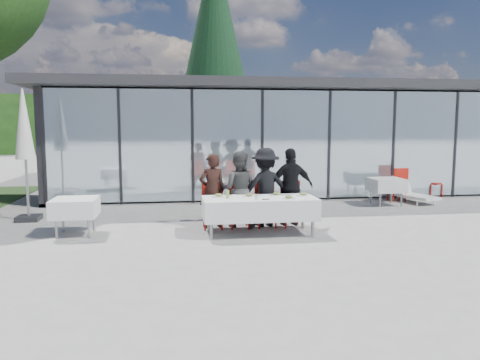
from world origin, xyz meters
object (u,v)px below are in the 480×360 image
(plate_d, at_px, (303,195))
(conifer_tree, at_px, (215,41))
(diner_d, at_px, (291,187))
(folded_eyeglasses, at_px, (266,199))
(diner_c, at_px, (265,187))
(spare_table_left, at_px, (75,208))
(market_umbrella, at_px, (24,133))
(diner_chair_d, at_px, (291,201))
(plate_b, at_px, (249,196))
(juice_bottle, at_px, (228,194))
(diner_chair_b, at_px, (239,202))
(plate_a, at_px, (219,196))
(spare_chair_b, at_px, (399,183))
(diner_chair_a, at_px, (212,203))
(lounger, at_px, (411,193))
(spare_chair_a, at_px, (431,180))
(spare_table_right, at_px, (386,185))
(diner_a, at_px, (212,191))
(dining_table, at_px, (260,208))
(diner_b, at_px, (239,189))
(diner_chair_c, at_px, (265,202))
(plate_extra, at_px, (289,198))
(plate_c, at_px, (277,194))

(plate_d, distance_m, conifer_tree, 13.72)
(diner_d, relative_size, folded_eyeglasses, 12.09)
(diner_c, xyz_separation_m, spare_table_left, (-3.92, -0.31, -0.30))
(market_umbrella, bearing_deg, diner_chair_d, -12.72)
(plate_b, xyz_separation_m, juice_bottle, (-0.46, -0.17, 0.06))
(diner_chair_b, xyz_separation_m, plate_a, (-0.48, -0.55, 0.24))
(spare_chair_b, relative_size, market_umbrella, 0.33)
(diner_chair_a, xyz_separation_m, lounger, (5.92, 2.59, -0.28))
(plate_a, bearing_deg, market_umbrella, 156.08)
(plate_a, height_order, spare_chair_b, spare_chair_b)
(spare_chair_a, distance_m, spare_chair_b, 1.47)
(spare_chair_b, bearing_deg, plate_d, -138.62)
(diner_chair_a, bearing_deg, spare_table_right, 23.70)
(plate_a, height_order, spare_table_right, plate_a)
(diner_a, bearing_deg, diner_chair_d, 167.28)
(dining_table, relative_size, juice_bottle, 14.01)
(dining_table, xyz_separation_m, spare_chair_b, (4.66, 3.40, -0.00))
(diner_b, xyz_separation_m, plate_d, (1.25, -0.65, -0.04))
(lounger, bearing_deg, diner_b, -154.29)
(diner_c, bearing_deg, spare_table_right, -158.80)
(diner_chair_b, height_order, conifer_tree, conifer_tree)
(diner_c, height_order, conifer_tree, conifer_tree)
(diner_chair_d, distance_m, plate_a, 1.75)
(spare_table_right, bearing_deg, market_umbrella, -174.65)
(spare_table_right, height_order, market_umbrella, market_umbrella)
(diner_chair_c, xyz_separation_m, plate_extra, (0.28, -0.99, 0.24))
(diner_d, xyz_separation_m, spare_table_left, (-4.49, -0.31, -0.29))
(spare_table_right, xyz_separation_m, conifer_tree, (-3.82, 9.87, 5.43))
(diner_b, height_order, diner_c, diner_c)
(plate_c, distance_m, juice_bottle, 1.08)
(diner_chair_c, height_order, spare_chair_b, same)
(diner_chair_b, bearing_deg, diner_c, 1.67)
(diner_chair_d, xyz_separation_m, spare_table_left, (-4.49, -0.30, 0.02))
(market_umbrella, height_order, conifer_tree, conifer_tree)
(plate_extra, height_order, folded_eyeglasses, plate_extra)
(dining_table, distance_m, lounger, 6.04)
(dining_table, relative_size, plate_d, 7.85)
(plate_b, bearing_deg, diner_b, 101.93)
(conifer_tree, bearing_deg, plate_d, -86.86)
(diner_d, bearing_deg, spare_chair_b, -149.20)
(diner_chair_a, xyz_separation_m, diner_chair_c, (1.15, 0.00, 0.00))
(plate_b, relative_size, juice_bottle, 1.78)
(spare_table_left, distance_m, spare_table_right, 8.10)
(diner_c, bearing_deg, spare_chair_a, -158.88)
(market_umbrella, bearing_deg, juice_bottle, -25.64)
(diner_c, height_order, spare_table_right, diner_c)
(plate_extra, distance_m, spare_table_left, 4.26)
(dining_table, relative_size, lounger, 1.56)
(diner_chair_b, xyz_separation_m, juice_bottle, (-0.33, -0.78, 0.29))
(diner_chair_b, bearing_deg, spare_table_left, -174.92)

